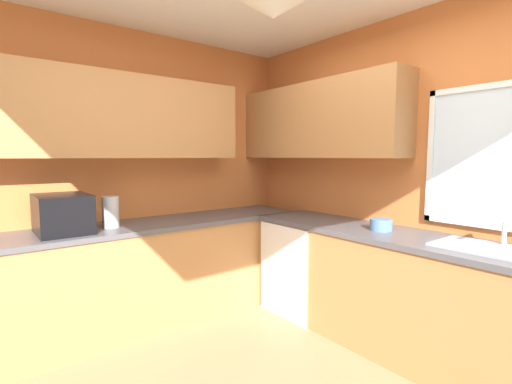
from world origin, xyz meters
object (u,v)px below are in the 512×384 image
(microwave, at_px, (62,214))
(kettle, at_px, (111,212))
(bowl, at_px, (381,225))
(dishwasher, at_px, (305,266))
(sink_assembly, at_px, (494,249))

(microwave, xyz_separation_m, kettle, (0.02, 0.34, -0.02))
(microwave, bearing_deg, bowl, 53.77)
(dishwasher, xyz_separation_m, sink_assembly, (1.56, 0.04, 0.48))
(dishwasher, xyz_separation_m, microwave, (-0.66, -1.93, 0.61))
(dishwasher, bearing_deg, microwave, -108.84)
(dishwasher, distance_m, microwave, 2.13)
(kettle, distance_m, sink_assembly, 2.74)
(dishwasher, distance_m, sink_assembly, 1.63)
(kettle, relative_size, bowl, 1.50)
(dishwasher, distance_m, bowl, 0.93)
(kettle, bearing_deg, sink_assembly, 36.48)
(microwave, distance_m, bowl, 2.44)
(dishwasher, bearing_deg, kettle, -111.93)
(kettle, bearing_deg, bowl, 48.78)
(microwave, height_order, sink_assembly, microwave)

